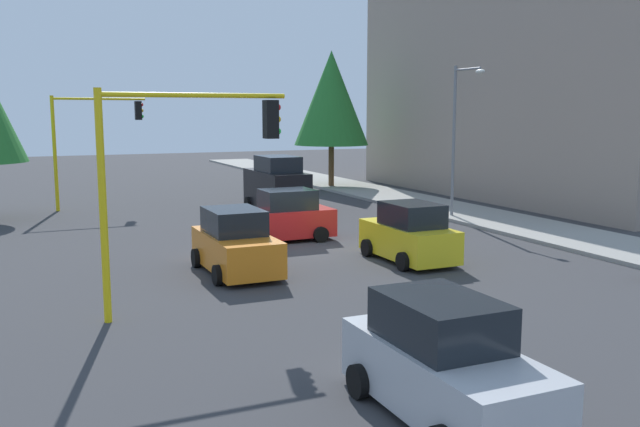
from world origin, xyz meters
name	(u,v)px	position (x,y,z in m)	size (l,w,h in m)	color
ground_plane	(303,250)	(0.00, 0.00, 0.00)	(120.00, 120.00, 0.00)	#353538
sidewalk_kerb	(462,212)	(-5.00, 10.50, 0.07)	(80.00, 4.00, 0.15)	gray
lane_arrow_near	(390,373)	(11.51, -3.00, 0.01)	(2.40, 1.10, 1.10)	silver
apartment_block	(531,75)	(-9.74, 18.50, 7.07)	(24.12, 9.30, 14.11)	gray
traffic_signal_near_right	(180,156)	(6.00, -5.67, 3.88)	(0.36, 4.59, 5.47)	yellow
traffic_signal_far_right	(92,129)	(-14.00, -5.71, 4.05)	(0.36, 4.59, 5.73)	yellow
street_lamp_curbside	(459,125)	(-3.61, 9.20, 4.35)	(2.15, 0.28, 7.00)	slate
tree_roadside_far	(331,98)	(-18.00, 9.50, 5.79)	(4.80, 4.80, 8.81)	brown
delivery_van_black	(277,186)	(-9.49, 2.53, 1.28)	(4.80, 2.22, 2.77)	black
car_silver	(444,364)	(13.50, -3.15, 0.90)	(4.12, 2.04, 1.98)	#B2B5BA
car_red	(284,217)	(-2.00, 0.04, 0.90)	(2.10, 3.81, 1.98)	red
car_yellow	(409,235)	(3.18, 2.49, 0.90)	(3.85, 2.03, 1.98)	yellow
car_orange	(236,244)	(2.39, -3.24, 0.90)	(4.10, 2.11, 1.98)	orange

